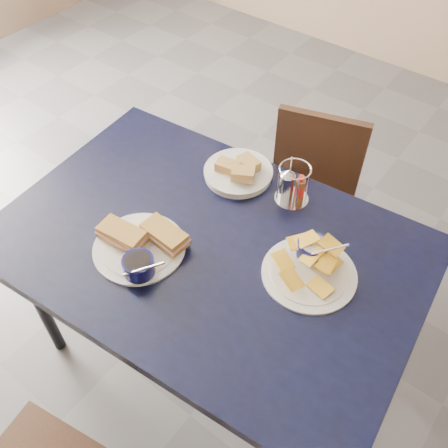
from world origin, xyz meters
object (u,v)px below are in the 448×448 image
Objects in this scene: sandwich_plate at (141,245)px; bread_basket at (239,172)px; chair_far at (314,194)px; plantain_plate at (311,263)px; dining_table at (208,256)px; condiment_caddy at (292,186)px.

sandwich_plate is 1.32× the size of bread_basket.
chair_far is 2.84× the size of plantain_plate.
dining_table is 1.73× the size of chair_far.
dining_table is 5.82× the size of bread_basket.
sandwich_plate is 2.22× the size of condiment_caddy.
chair_far is 5.64× the size of condiment_caddy.
condiment_caddy is (-0.19, 0.20, 0.04)m from plantain_plate.
sandwich_plate reaches higher than dining_table.
plantain_plate is 0.28m from condiment_caddy.
chair_far is at bearing 79.06° from sandwich_plate.
bread_basket is at bearing 85.18° from sandwich_plate.
bread_basket is (-0.12, -0.38, 0.33)m from chair_far.
condiment_caddy is at bearing -78.12° from chair_far.
chair_far is 0.89m from sandwich_plate.
sandwich_plate is 1.12× the size of plantain_plate.
bread_basket is (-0.39, 0.19, -0.00)m from plantain_plate.
dining_table is 0.32m from bread_basket.
condiment_caddy is at bearing 4.89° from bread_basket.
plantain_plate is 0.43m from bread_basket.
dining_table is at bearing -70.94° from bread_basket.
dining_table is 0.34m from condiment_caddy.
dining_table is at bearing -107.03° from condiment_caddy.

